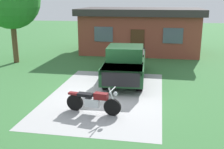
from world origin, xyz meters
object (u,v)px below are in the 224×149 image
object	(u,v)px
motorcycle	(94,101)
shade_tree	(11,0)
pickup_truck	(126,62)
neighbor_house	(140,30)

from	to	relation	value
motorcycle	shade_tree	bearing A→B (deg)	134.25
pickup_truck	motorcycle	bearing A→B (deg)	-97.71
neighbor_house	motorcycle	bearing A→B (deg)	-93.46
shade_tree	neighbor_house	xyz separation A→B (m)	(8.09, 5.39, -2.39)
motorcycle	pickup_truck	size ratio (longest dim) A/B	0.39
pickup_truck	shade_tree	size ratio (longest dim) A/B	0.93
motorcycle	shade_tree	world-z (taller)	shade_tree
shade_tree	neighbor_house	distance (m)	10.01
motorcycle	shade_tree	xyz separation A→B (m)	(-7.31, 7.51, 3.71)
pickup_truck	shade_tree	world-z (taller)	shade_tree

